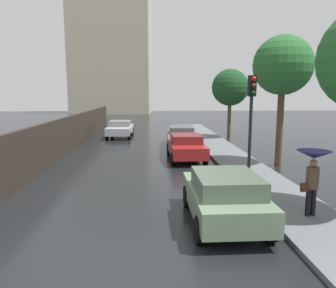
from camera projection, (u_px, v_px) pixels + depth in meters
name	position (u px, v px, depth m)	size (l,w,h in m)	color
ground	(113.00, 286.00, 6.03)	(120.00, 120.00, 0.00)	black
car_green_near_kerb	(224.00, 196.00, 8.85)	(1.94, 3.85, 1.45)	slate
car_red_mid_road	(186.00, 146.00, 17.50)	(1.91, 4.45, 1.36)	maroon
car_silver_behind_camera	(120.00, 129.00, 26.18)	(1.99, 4.09, 1.35)	#B2B5BA
car_grey_far_lane	(181.00, 135.00, 21.95)	(2.05, 4.51, 1.35)	slate
pedestrian_with_umbrella_near	(313.00, 166.00, 8.93)	(0.93, 0.93, 1.86)	black
traffic_light	(251.00, 110.00, 11.76)	(0.26, 0.39, 4.05)	black
street_tree_mid	(230.00, 88.00, 24.82)	(2.80, 2.80, 5.39)	#4C3823
street_tree_far	(283.00, 66.00, 15.23)	(2.80, 2.80, 6.26)	#4C3823
distant_tower	(113.00, 54.00, 58.86)	(14.42, 12.40, 26.46)	#B2A88E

